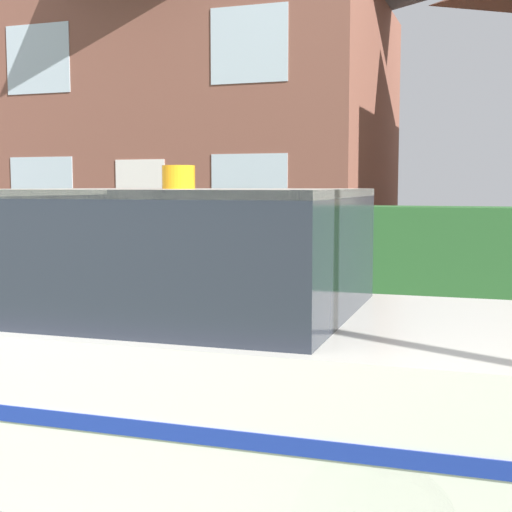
# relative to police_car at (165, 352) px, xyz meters

# --- Properties ---
(road_strip) EXTENTS (28.00, 5.67, 0.01)m
(road_strip) POSITION_rel_police_car_xyz_m (-0.69, 1.40, -0.74)
(road_strip) COLOR #5B5B60
(road_strip) RESTS_ON ground
(garden_hedge) EXTENTS (14.95, 0.69, 1.38)m
(garden_hedge) POSITION_rel_police_car_xyz_m (-0.03, 5.20, -0.06)
(garden_hedge) COLOR #2D662D
(garden_hedge) RESTS_ON ground
(police_car) EXTENTS (4.13, 1.82, 1.71)m
(police_car) POSITION_rel_police_car_xyz_m (0.00, 0.00, 0.00)
(police_car) COLOR black
(police_car) RESTS_ON road_strip
(house_left) EXTENTS (8.15, 6.21, 7.94)m
(house_left) POSITION_rel_police_car_xyz_m (-4.67, 11.34, 3.31)
(house_left) COLOR brown
(house_left) RESTS_ON ground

